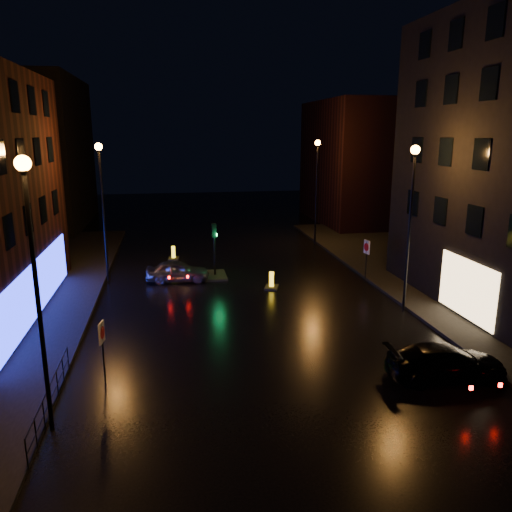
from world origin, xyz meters
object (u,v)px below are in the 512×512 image
at_px(dark_sedan, 446,362).
at_px(bollard_near, 272,284).
at_px(silver_hatchback, 178,271).
at_px(road_sign_right, 367,251).
at_px(traffic_signal, 215,269).
at_px(road_sign_left, 102,338).
at_px(bollard_far, 174,256).

height_order(dark_sedan, bollard_near, dark_sedan).
relative_size(silver_hatchback, road_sign_right, 1.49).
bearing_deg(traffic_signal, dark_sedan, -64.45).
relative_size(dark_sedan, road_sign_right, 1.74).
relative_size(road_sign_left, road_sign_right, 0.93).
bearing_deg(dark_sedan, traffic_signal, 29.94).
bearing_deg(bollard_near, road_sign_left, -110.02).
distance_m(traffic_signal, road_sign_left, 14.34).
bearing_deg(dark_sedan, bollard_far, 30.26).
height_order(road_sign_left, road_sign_right, road_sign_right).
relative_size(silver_hatchback, bollard_far, 3.34).
bearing_deg(bollard_near, traffic_signal, 154.55).
distance_m(silver_hatchback, road_sign_right, 11.68).
distance_m(bollard_far, road_sign_left, 18.57).
bearing_deg(dark_sedan, road_sign_right, -4.21).
distance_m(silver_hatchback, road_sign_left, 12.97).
xyz_separation_m(road_sign_left, road_sign_right, (14.39, 10.68, 0.14)).
bearing_deg(dark_sedan, silver_hatchback, 38.01).
bearing_deg(bollard_far, dark_sedan, -58.34).
height_order(traffic_signal, dark_sedan, traffic_signal).
bearing_deg(bollard_near, silver_hatchback, 175.84).
relative_size(dark_sedan, bollard_near, 3.40).
bearing_deg(silver_hatchback, road_sign_right, -95.05).
xyz_separation_m(traffic_signal, silver_hatchback, (-2.36, -0.68, 0.15)).
height_order(silver_hatchback, bollard_near, silver_hatchback).
height_order(bollard_far, road_sign_left, road_sign_left).
distance_m(dark_sedan, road_sign_left, 12.69).
xyz_separation_m(dark_sedan, bollard_near, (-4.14, 12.04, -0.43)).
height_order(dark_sedan, bollard_far, dark_sedan).
xyz_separation_m(traffic_signal, bollard_near, (3.07, -3.03, -0.29)).
bearing_deg(road_sign_right, bollard_near, -4.29).
relative_size(traffic_signal, road_sign_left, 1.45).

